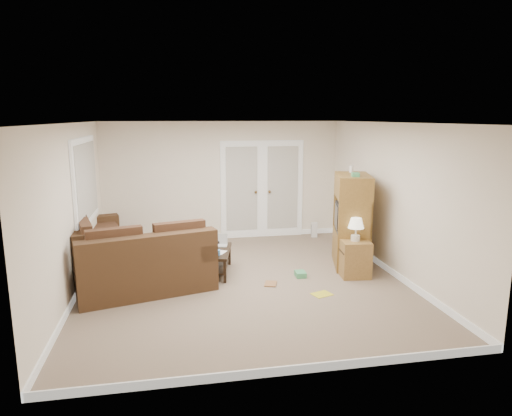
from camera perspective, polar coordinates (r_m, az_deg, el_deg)
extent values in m
plane|color=gray|center=(7.39, -1.60, -9.17)|extent=(5.50, 5.50, 0.00)
cube|color=silver|center=(6.92, -1.72, 10.61)|extent=(5.00, 5.50, 0.02)
cube|color=white|center=(7.11, -21.98, -0.34)|extent=(0.02, 5.50, 2.50)
cube|color=white|center=(7.83, 16.74, 1.01)|extent=(0.02, 5.50, 2.50)
cube|color=white|center=(9.74, -4.18, 3.41)|extent=(5.00, 0.02, 2.50)
cube|color=white|center=(4.43, 3.90, -6.25)|extent=(5.00, 0.02, 2.50)
cube|color=white|center=(9.79, -1.81, 2.15)|extent=(0.90, 0.04, 2.13)
cube|color=white|center=(9.97, 3.31, 2.29)|extent=(0.90, 0.04, 2.13)
cube|color=silver|center=(9.76, -1.79, 2.41)|extent=(0.68, 0.02, 1.80)
cube|color=silver|center=(9.94, 3.35, 2.56)|extent=(0.68, 0.02, 1.80)
cube|color=white|center=(8.03, -20.56, 3.19)|extent=(0.04, 1.92, 1.42)
cube|color=silver|center=(8.02, -20.39, 3.20)|extent=(0.02, 1.74, 1.24)
cube|color=#462E1B|center=(8.32, -18.89, -5.74)|extent=(1.62, 2.72, 0.47)
cube|color=#462E1B|center=(8.17, -21.65, -2.81)|extent=(0.91, 2.53, 0.48)
cube|color=#462E1B|center=(9.33, -19.87, -1.73)|extent=(1.03, 0.51, 0.24)
cube|color=#4C301E|center=(8.25, -18.41, -3.69)|extent=(1.27, 2.53, 0.13)
cube|color=#462E1B|center=(7.18, -13.68, -8.13)|extent=(2.19, 1.48, 0.47)
cube|color=#462E1B|center=(6.70, -13.21, -5.30)|extent=(2.00, 0.77, 0.48)
cube|color=#462E1B|center=(7.29, -7.13, -4.69)|extent=(0.51, 1.03, 0.24)
cube|color=#4C301E|center=(7.18, -13.94, -5.65)|extent=(1.99, 1.13, 0.13)
cube|color=black|center=(7.25, -7.15, -3.63)|extent=(0.57, 0.95, 0.03)
cube|color=#B2131C|center=(7.47, -7.75, -3.03)|extent=(0.38, 0.22, 0.02)
cube|color=black|center=(7.68, -5.19, -5.42)|extent=(0.68, 1.06, 0.04)
cube|color=black|center=(7.75, -5.16, -7.16)|extent=(0.60, 0.98, 0.03)
cylinder|color=white|center=(7.62, -5.91, -4.83)|extent=(0.08, 0.08, 0.14)
cylinder|color=#B2131C|center=(7.58, -5.93, -3.85)|extent=(0.01, 0.01, 0.13)
cube|color=#3875B7|center=(7.40, -5.29, -5.55)|extent=(0.21, 0.15, 0.08)
cube|color=white|center=(7.59, -5.27, -5.44)|extent=(0.42, 0.59, 0.00)
cube|color=brown|center=(8.27, 11.71, -4.95)|extent=(0.80, 1.12, 0.61)
cube|color=brown|center=(8.03, 12.03, 2.68)|extent=(0.80, 1.12, 0.40)
cube|color=black|center=(8.13, 11.73, -1.19)|extent=(0.63, 0.71, 0.50)
cube|color=black|center=(8.10, 10.00, -1.02)|extent=(0.15, 0.51, 0.40)
cube|color=#44965F|center=(7.76, 12.33, 4.10)|extent=(0.16, 0.21, 0.06)
cylinder|color=white|center=(8.30, 11.85, 4.78)|extent=(0.07, 0.07, 0.12)
cube|color=olive|center=(7.71, 12.21, -6.17)|extent=(0.51, 0.51, 0.60)
cylinder|color=silver|center=(7.62, 12.32, -3.68)|extent=(0.15, 0.15, 0.09)
cylinder|color=silver|center=(7.59, 12.36, -2.87)|extent=(0.03, 0.03, 0.13)
cone|color=#E9E8C9|center=(7.56, 12.40, -1.85)|extent=(0.26, 0.26, 0.17)
cube|color=white|center=(10.06, 7.29, -2.72)|extent=(0.15, 0.13, 0.32)
cube|color=gold|center=(6.95, 8.23, -10.61)|extent=(0.34, 0.30, 0.01)
cube|color=#44965F|center=(7.62, 5.57, -8.23)|extent=(0.17, 0.22, 0.09)
imported|color=brown|center=(7.28, 1.12, -9.42)|extent=(0.25, 0.30, 0.02)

